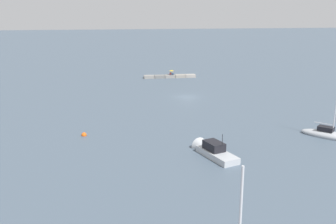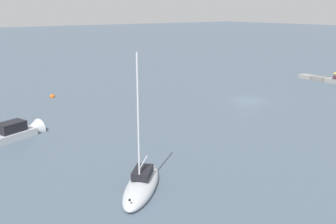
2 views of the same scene
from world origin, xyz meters
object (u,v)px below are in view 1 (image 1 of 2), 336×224
at_px(person_seated_maroon_right, 171,74).
at_px(mooring_buoy_near, 84,135).
at_px(umbrella_open_yellow, 172,70).
at_px(motorboat_grey_far, 212,151).
at_px(person_seated_blue_left, 173,74).
at_px(sailboat_grey_near, 328,135).

height_order(person_seated_maroon_right, mooring_buoy_near, person_seated_maroon_right).
distance_m(umbrella_open_yellow, motorboat_grey_far, 52.53).
xyz_separation_m(umbrella_open_yellow, mooring_buoy_near, (18.78, 43.07, -1.67)).
relative_size(person_seated_blue_left, mooring_buoy_near, 1.05).
distance_m(person_seated_maroon_right, mooring_buoy_near, 46.81).
bearing_deg(umbrella_open_yellow, motorboat_grey_far, 86.08).
xyz_separation_m(person_seated_blue_left, sailboat_grey_near, (-13.00, 48.41, -0.59)).
bearing_deg(umbrella_open_yellow, sailboat_grey_near, 105.34).
height_order(umbrella_open_yellow, mooring_buoy_near, umbrella_open_yellow).
distance_m(umbrella_open_yellow, sailboat_grey_near, 50.29).
relative_size(person_seated_maroon_right, umbrella_open_yellow, 0.58).
bearing_deg(person_seated_maroon_right, motorboat_grey_far, 76.75).
relative_size(person_seated_maroon_right, mooring_buoy_near, 1.05).
xyz_separation_m(umbrella_open_yellow, sailboat_grey_near, (-13.30, 48.48, -1.44)).
distance_m(motorboat_grey_far, mooring_buoy_near, 17.82).
height_order(person_seated_blue_left, mooring_buoy_near, person_seated_blue_left).
bearing_deg(motorboat_grey_far, umbrella_open_yellow, 66.85).
relative_size(person_seated_blue_left, person_seated_maroon_right, 1.00).
bearing_deg(sailboat_grey_near, mooring_buoy_near, -53.65).
relative_size(person_seated_blue_left, motorboat_grey_far, 0.10).
distance_m(person_seated_blue_left, motorboat_grey_far, 52.45).
xyz_separation_m(umbrella_open_yellow, motorboat_grey_far, (3.59, 52.39, -1.38)).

